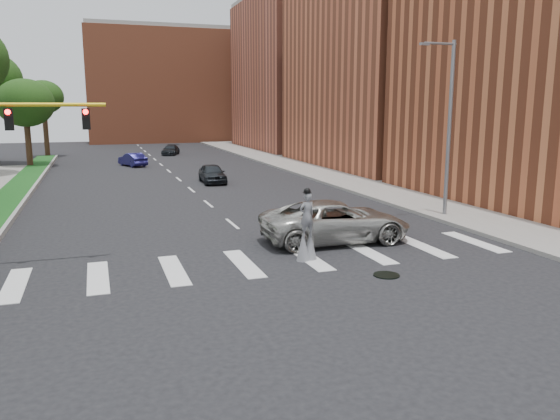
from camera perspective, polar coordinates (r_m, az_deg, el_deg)
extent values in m
plane|color=black|center=(19.82, 0.55, -6.07)|extent=(160.00, 160.00, 0.00)
cube|color=#134316|center=(38.67, -26.30, 1.27)|extent=(2.00, 60.00, 0.25)
cube|color=gray|center=(38.54, -24.76, 1.39)|extent=(0.20, 60.00, 0.28)
cube|color=gray|center=(47.17, 4.86, 3.82)|extent=(5.00, 90.00, 0.18)
cylinder|color=black|center=(19.27, 11.06, -6.70)|extent=(0.90, 0.90, 0.04)
cube|color=#B25938|center=(55.98, 12.26, 16.92)|extent=(16.00, 22.00, 24.00)
cube|color=#B35A42|center=(77.38, 2.79, 13.87)|extent=(16.00, 22.00, 20.00)
cube|color=#B25938|center=(96.74, -11.73, 12.43)|extent=(26.00, 14.00, 18.00)
cylinder|color=slate|center=(29.52, 17.26, 7.87)|extent=(0.20, 0.20, 9.00)
cylinder|color=slate|center=(29.20, 16.42, 16.35)|extent=(1.80, 0.12, 0.12)
cube|color=slate|center=(28.69, 14.88, 16.43)|extent=(0.50, 0.18, 0.12)
cylinder|color=gold|center=(21.01, -24.95, 9.95)|extent=(5.20, 0.14, 0.14)
cube|color=black|center=(21.09, -26.48, 8.47)|extent=(0.28, 0.18, 0.75)
cylinder|color=#FF0C0C|center=(20.98, -26.57, 9.14)|extent=(0.18, 0.06, 0.18)
cube|color=black|center=(20.91, -19.61, 8.95)|extent=(0.28, 0.18, 0.75)
cylinder|color=#FF0C0C|center=(20.81, -19.66, 9.63)|extent=(0.18, 0.06, 0.18)
cylinder|color=#322014|center=(20.81, 3.16, -4.01)|extent=(0.07, 0.07, 0.88)
cylinder|color=#322014|center=(20.63, 2.43, -4.13)|extent=(0.07, 0.07, 0.88)
cone|color=slate|center=(20.78, 3.17, -3.72)|extent=(0.52, 0.52, 1.09)
cone|color=slate|center=(20.61, 2.43, -3.84)|extent=(0.52, 0.52, 1.09)
imported|color=slate|center=(20.43, 2.83, -0.56)|extent=(0.70, 0.53, 1.71)
sphere|color=black|center=(20.27, 2.85, 1.98)|extent=(0.26, 0.26, 0.26)
cylinder|color=black|center=(20.28, 2.85, 1.84)|extent=(0.34, 0.34, 0.02)
cube|color=gold|center=(20.46, 2.62, 0.80)|extent=(0.22, 0.05, 0.10)
imported|color=#A6A49D|center=(23.51, 5.85, -1.18)|extent=(6.54, 3.18, 1.79)
imported|color=black|center=(42.07, -7.09, 3.81)|extent=(1.82, 4.29, 1.45)
imported|color=navy|center=(55.59, -15.15, 5.11)|extent=(2.71, 4.21, 1.31)
imported|color=black|center=(67.94, -11.35, 6.17)|extent=(2.89, 4.39, 1.18)
cylinder|color=#322014|center=(57.65, -24.80, 6.42)|extent=(0.56, 0.56, 4.79)
ellipsoid|color=#15330F|center=(57.56, -25.10, 10.11)|extent=(5.30, 5.30, 4.50)
cylinder|color=#322014|center=(68.99, -23.26, 7.47)|extent=(0.56, 0.56, 5.72)
ellipsoid|color=#15330F|center=(68.94, -23.51, 10.77)|extent=(4.48, 4.48, 3.81)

